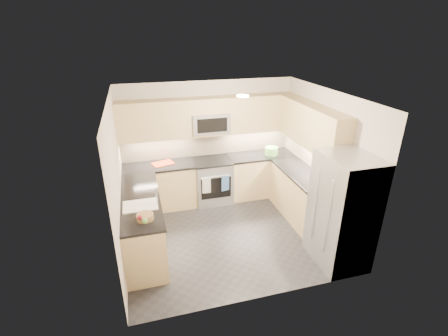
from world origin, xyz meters
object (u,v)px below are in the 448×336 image
Objects in this scene: utensil_bowl at (272,151)px; fruit_basket at (145,217)px; cutting_board at (163,163)px; gas_range at (212,181)px; refrigerator at (342,211)px; microwave at (210,123)px.

utensil_bowl is 3.35m from fruit_basket.
gas_range is at bearing -4.22° from cutting_board.
gas_range is 2.86m from refrigerator.
fruit_basket is (-2.90, 0.50, 0.08)m from refrigerator.
microwave is at bearing 2.97° from cutting_board.
microwave reaches higher than cutting_board.
utensil_bowl is (1.31, -0.16, -0.68)m from microwave.
refrigerator is 2.94m from fruit_basket.
utensil_bowl is 2.31m from cutting_board.
utensil_bowl reaches higher than fruit_basket.
gas_range is 1.25m from microwave.
utensil_bowl is at bearing -1.40° from gas_range.
gas_range is at bearing 178.60° from utensil_bowl.
refrigerator is 4.41× the size of cutting_board.
utensil_bowl is 0.68× the size of cutting_board.
fruit_basket is (-1.45, -2.05, -0.72)m from microwave.
utensil_bowl is 1.16× the size of fruit_basket.
fruit_basket is at bearing -145.46° from utensil_bowl.
microwave reaches higher than refrigerator.
cutting_board is (-2.44, 2.50, 0.05)m from refrigerator.
microwave reaches higher than utensil_bowl.
cutting_board reaches higher than gas_range.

